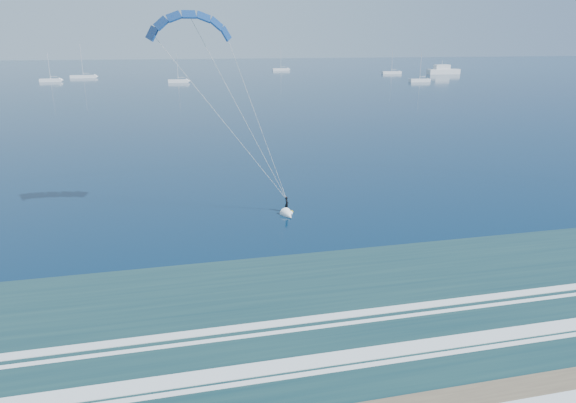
{
  "coord_description": "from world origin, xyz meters",
  "views": [
    {
      "loc": [
        -7.41,
        -15.99,
        15.63
      ],
      "look_at": [
        2.11,
        24.52,
        2.5
      ],
      "focal_mm": 32.0,
      "sensor_mm": 36.0,
      "label": 1
    }
  ],
  "objects_px": {
    "kitesurfer_rig": "(240,111)",
    "sailboat_1": "(51,80)",
    "sailboat_4": "(281,69)",
    "motor_yacht": "(443,70)",
    "sailboat_2": "(83,76)",
    "sailboat_6": "(420,80)",
    "sailboat_3": "(178,81)",
    "sailboat_5": "(391,72)"
  },
  "relations": [
    {
      "from": "sailboat_1",
      "to": "sailboat_4",
      "type": "relative_size",
      "value": 0.91
    },
    {
      "from": "sailboat_6",
      "to": "sailboat_5",
      "type": "bearing_deg",
      "value": 78.14
    },
    {
      "from": "sailboat_3",
      "to": "sailboat_2",
      "type": "bearing_deg",
      "value": 138.1
    },
    {
      "from": "sailboat_3",
      "to": "sailboat_4",
      "type": "height_order",
      "value": "sailboat_4"
    },
    {
      "from": "kitesurfer_rig",
      "to": "sailboat_6",
      "type": "relative_size",
      "value": 1.7
    },
    {
      "from": "sailboat_3",
      "to": "sailboat_4",
      "type": "relative_size",
      "value": 0.88
    },
    {
      "from": "sailboat_2",
      "to": "sailboat_5",
      "type": "distance_m",
      "value": 140.97
    },
    {
      "from": "sailboat_1",
      "to": "sailboat_3",
      "type": "height_order",
      "value": "sailboat_1"
    },
    {
      "from": "sailboat_2",
      "to": "sailboat_3",
      "type": "bearing_deg",
      "value": -41.9
    },
    {
      "from": "sailboat_2",
      "to": "sailboat_6",
      "type": "xyz_separation_m",
      "value": [
        130.53,
        -52.97,
        -0.02
      ]
    },
    {
      "from": "sailboat_5",
      "to": "sailboat_2",
      "type": "bearing_deg",
      "value": 178.6
    },
    {
      "from": "sailboat_3",
      "to": "sailboat_5",
      "type": "bearing_deg",
      "value": 17.16
    },
    {
      "from": "kitesurfer_rig",
      "to": "sailboat_2",
      "type": "relative_size",
      "value": 1.34
    },
    {
      "from": "sailboat_4",
      "to": "motor_yacht",
      "type": "bearing_deg",
      "value": -33.32
    },
    {
      "from": "kitesurfer_rig",
      "to": "sailboat_2",
      "type": "xyz_separation_m",
      "value": [
        -39.94,
        196.54,
        -9.16
      ]
    },
    {
      "from": "kitesurfer_rig",
      "to": "sailboat_1",
      "type": "distance_m",
      "value": 184.58
    },
    {
      "from": "sailboat_2",
      "to": "sailboat_3",
      "type": "relative_size",
      "value": 1.32
    },
    {
      "from": "motor_yacht",
      "to": "sailboat_6",
      "type": "xyz_separation_m",
      "value": [
        -33.75,
        -42.38,
        -1.03
      ]
    },
    {
      "from": "sailboat_3",
      "to": "sailboat_6",
      "type": "distance_m",
      "value": 93.36
    },
    {
      "from": "kitesurfer_rig",
      "to": "sailboat_6",
      "type": "xyz_separation_m",
      "value": [
        90.59,
        143.58,
        -9.18
      ]
    },
    {
      "from": "sailboat_1",
      "to": "sailboat_2",
      "type": "height_order",
      "value": "sailboat_2"
    },
    {
      "from": "kitesurfer_rig",
      "to": "sailboat_6",
      "type": "height_order",
      "value": "kitesurfer_rig"
    },
    {
      "from": "kitesurfer_rig",
      "to": "sailboat_1",
      "type": "bearing_deg",
      "value": 105.56
    },
    {
      "from": "sailboat_4",
      "to": "sailboat_5",
      "type": "height_order",
      "value": "sailboat_5"
    },
    {
      "from": "sailboat_5",
      "to": "sailboat_4",
      "type": "bearing_deg",
      "value": 140.15
    },
    {
      "from": "sailboat_6",
      "to": "sailboat_1",
      "type": "bearing_deg",
      "value": 166.35
    },
    {
      "from": "sailboat_2",
      "to": "sailboat_4",
      "type": "distance_m",
      "value": 101.0
    },
    {
      "from": "sailboat_4",
      "to": "sailboat_6",
      "type": "height_order",
      "value": "sailboat_4"
    },
    {
      "from": "motor_yacht",
      "to": "sailboat_1",
      "type": "relative_size",
      "value": 1.42
    },
    {
      "from": "kitesurfer_rig",
      "to": "sailboat_4",
      "type": "distance_m",
      "value": 238.25
    },
    {
      "from": "sailboat_3",
      "to": "kitesurfer_rig",
      "type": "bearing_deg",
      "value": -89.64
    },
    {
      "from": "motor_yacht",
      "to": "sailboat_1",
      "type": "xyz_separation_m",
      "value": [
        -173.81,
        -8.36,
        -1.03
      ]
    },
    {
      "from": "motor_yacht",
      "to": "sailboat_5",
      "type": "xyz_separation_m",
      "value": [
        -23.35,
        7.15,
        -1.02
      ]
    },
    {
      "from": "kitesurfer_rig",
      "to": "motor_yacht",
      "type": "height_order",
      "value": "kitesurfer_rig"
    },
    {
      "from": "motor_yacht",
      "to": "sailboat_5",
      "type": "bearing_deg",
      "value": 162.97
    },
    {
      "from": "motor_yacht",
      "to": "sailboat_6",
      "type": "relative_size",
      "value": 1.41
    },
    {
      "from": "sailboat_2",
      "to": "sailboat_4",
      "type": "bearing_deg",
      "value": 20.37
    },
    {
      "from": "sailboat_2",
      "to": "sailboat_4",
      "type": "relative_size",
      "value": 1.16
    },
    {
      "from": "kitesurfer_rig",
      "to": "sailboat_1",
      "type": "height_order",
      "value": "kitesurfer_rig"
    },
    {
      "from": "sailboat_2",
      "to": "sailboat_6",
      "type": "relative_size",
      "value": 1.27
    },
    {
      "from": "sailboat_2",
      "to": "sailboat_1",
      "type": "bearing_deg",
      "value": -116.7
    },
    {
      "from": "kitesurfer_rig",
      "to": "sailboat_4",
      "type": "xyz_separation_m",
      "value": [
        54.76,
        231.69,
        -9.17
      ]
    }
  ]
}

